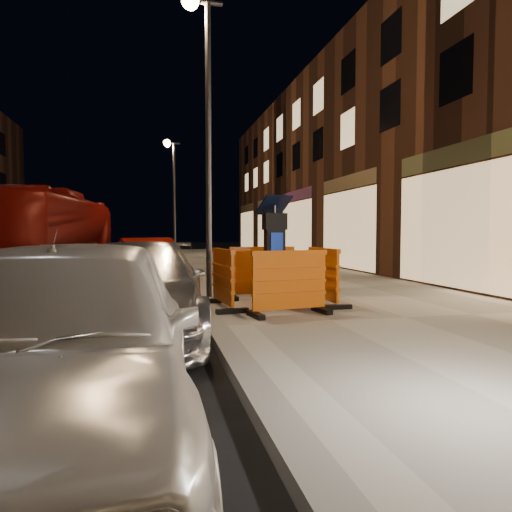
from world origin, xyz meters
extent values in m
plane|color=black|center=(0.00, 0.00, 0.00)|extent=(120.00, 120.00, 0.00)
cube|color=gray|center=(3.00, 0.00, 0.07)|extent=(6.00, 60.00, 0.15)
cube|color=slate|center=(0.00, 0.00, 0.07)|extent=(0.30, 60.00, 0.15)
cube|color=black|center=(1.27, 1.56, 1.10)|extent=(0.64, 0.64, 1.89)
cube|color=orange|center=(1.27, 0.61, 0.68)|extent=(1.42, 0.76, 1.06)
cube|color=orange|center=(1.27, 2.51, 0.68)|extent=(1.36, 0.58, 1.06)
cube|color=orange|center=(0.32, 1.56, 0.68)|extent=(0.69, 1.40, 1.06)
cube|color=orange|center=(2.22, 1.56, 0.68)|extent=(0.60, 1.37, 1.06)
imported|color=silver|center=(-1.09, 0.39, 0.00)|extent=(2.18, 4.77, 1.35)
imported|color=silver|center=(-1.52, -3.14, 0.00)|extent=(1.85, 4.49, 1.52)
imported|color=#971109|center=(-1.03, 6.98, 0.00)|extent=(2.04, 4.22, 1.33)
imported|color=maroon|center=(-4.94, 14.33, 0.00)|extent=(3.64, 11.52, 3.16)
cylinder|color=#3F3F44|center=(0.25, 3.00, 3.15)|extent=(0.12, 0.12, 6.00)
cylinder|color=#3F3F44|center=(0.25, 18.00, 3.15)|extent=(0.12, 0.12, 6.00)
camera|label=1|loc=(-0.90, -6.47, 1.50)|focal=32.00mm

